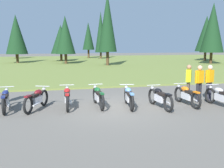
# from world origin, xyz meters

# --- Properties ---
(ground_plane) EXTENTS (140.00, 140.00, 0.00)m
(ground_plane) POSITION_xyz_m (0.00, 0.00, 0.00)
(ground_plane) COLOR #605B54
(grass_moorland) EXTENTS (80.00, 44.00, 0.10)m
(grass_moorland) POSITION_xyz_m (0.00, 26.80, 0.05)
(grass_moorland) COLOR olive
(grass_moorland) RESTS_ON ground
(forest_treeline) EXTENTS (40.36, 24.04, 8.76)m
(forest_treeline) POSITION_xyz_m (5.25, 28.04, 4.23)
(forest_treeline) COLOR #47331E
(forest_treeline) RESTS_ON ground
(motorcycle_navy) EXTENTS (0.62, 2.10, 0.88)m
(motorcycle_navy) POSITION_xyz_m (-4.33, 0.56, 0.44)
(motorcycle_navy) COLOR black
(motorcycle_navy) RESTS_ON ground
(motorcycle_maroon) EXTENTS (0.99, 1.97, 0.88)m
(motorcycle_maroon) POSITION_xyz_m (-3.14, 0.41, 0.44)
(motorcycle_maroon) COLOR black
(motorcycle_maroon) RESTS_ON ground
(motorcycle_red) EXTENTS (0.62, 2.10, 0.88)m
(motorcycle_red) POSITION_xyz_m (-1.93, 0.45, 0.44)
(motorcycle_red) COLOR black
(motorcycle_red) RESTS_ON ground
(motorcycle_british_green) EXTENTS (0.62, 2.10, 0.88)m
(motorcycle_british_green) POSITION_xyz_m (-0.66, 0.35, 0.44)
(motorcycle_british_green) COLOR black
(motorcycle_british_green) RESTS_ON ground
(motorcycle_sky_blue) EXTENTS (0.62, 2.09, 0.88)m
(motorcycle_sky_blue) POSITION_xyz_m (0.57, -0.04, 0.44)
(motorcycle_sky_blue) COLOR black
(motorcycle_sky_blue) RESTS_ON ground
(motorcycle_black) EXTENTS (0.62, 2.10, 0.88)m
(motorcycle_black) POSITION_xyz_m (1.76, -0.47, 0.44)
(motorcycle_black) COLOR black
(motorcycle_black) RESTS_ON ground
(motorcycle_orange) EXTENTS (0.62, 2.10, 0.88)m
(motorcycle_orange) POSITION_xyz_m (3.09, -0.30, 0.44)
(motorcycle_orange) COLOR black
(motorcycle_orange) RESTS_ON ground
(motorcycle_silver) EXTENTS (0.62, 2.10, 0.88)m
(motorcycle_silver) POSITION_xyz_m (4.32, -0.92, 0.44)
(motorcycle_silver) COLOR black
(motorcycle_silver) RESTS_ON ground
(rider_in_hivis_vest) EXTENTS (0.39, 0.47, 1.67)m
(rider_in_hivis_vest) POSITION_xyz_m (3.69, 0.62, 0.95)
(rider_in_hivis_vest) COLOR #4C4233
(rider_in_hivis_vest) RESTS_ON ground
(rider_checking_bike) EXTENTS (0.51, 0.34, 1.67)m
(rider_checking_bike) POSITION_xyz_m (4.53, 0.23, 0.95)
(rider_checking_bike) COLOR #2D2D38
(rider_checking_bike) RESTS_ON ground
(rider_near_row_end) EXTENTS (0.51, 0.34, 1.67)m
(rider_near_row_end) POSITION_xyz_m (3.95, 0.15, 0.95)
(rider_near_row_end) COLOR black
(rider_near_row_end) RESTS_ON ground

